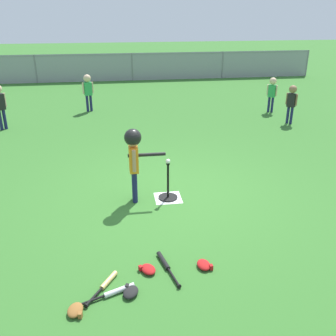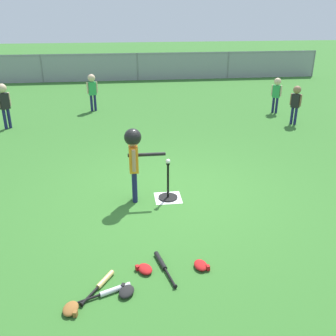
% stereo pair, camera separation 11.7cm
% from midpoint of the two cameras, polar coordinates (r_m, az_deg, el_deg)
% --- Properties ---
extents(ground_plane, '(60.00, 60.00, 0.00)m').
position_cam_midpoint_polar(ground_plane, '(6.47, 1.17, -4.02)').
color(ground_plane, '#336B28').
extents(home_plate, '(0.44, 0.44, 0.01)m').
position_cam_midpoint_polar(home_plate, '(6.35, 0.53, -4.53)').
color(home_plate, white).
rests_on(home_plate, ground_plane).
extents(batting_tee, '(0.32, 0.32, 0.63)m').
position_cam_midpoint_polar(batting_tee, '(6.31, 0.53, -3.78)').
color(batting_tee, black).
rests_on(batting_tee, ground_plane).
extents(baseball_on_tee, '(0.07, 0.07, 0.07)m').
position_cam_midpoint_polar(baseball_on_tee, '(6.07, 0.55, 1.03)').
color(baseball_on_tee, white).
rests_on(baseball_on_tee, batting_tee).
extents(batter_child, '(0.65, 0.35, 1.24)m').
position_cam_midpoint_polar(batter_child, '(5.95, -4.65, 2.66)').
color(batter_child, '#191E4C').
rests_on(batter_child, ground_plane).
extents(fielder_near_right, '(0.28, 0.26, 1.17)m').
position_cam_midpoint_polar(fielder_near_right, '(10.65, -23.28, 9.41)').
color(fielder_near_right, '#191E4C').
rests_on(fielder_near_right, ground_plane).
extents(fielder_deep_center, '(0.26, 0.22, 1.04)m').
position_cam_midpoint_polar(fielder_deep_center, '(11.86, 16.36, 11.16)').
color(fielder_deep_center, '#191E4C').
rests_on(fielder_deep_center, ground_plane).
extents(fielder_deep_left, '(0.23, 0.24, 1.05)m').
position_cam_midpoint_polar(fielder_deep_left, '(10.78, 19.05, 9.71)').
color(fielder_deep_left, '#191E4C').
rests_on(fielder_deep_left, ground_plane).
extents(fielder_deep_right, '(0.32, 0.22, 1.11)m').
position_cam_midpoint_polar(fielder_deep_right, '(11.81, -11.11, 11.84)').
color(fielder_deep_right, '#191E4C').
rests_on(fielder_deep_right, ground_plane).
extents(spare_bat_silver, '(0.70, 0.32, 0.06)m').
position_cam_midpoint_polar(spare_bat_silver, '(4.47, -8.14, -18.02)').
color(spare_bat_silver, silver).
rests_on(spare_bat_silver, ground_plane).
extents(spare_bat_wood, '(0.37, 0.53, 0.06)m').
position_cam_midpoint_polar(spare_bat_wood, '(4.60, -9.18, -16.74)').
color(spare_bat_wood, '#DBB266').
rests_on(spare_bat_wood, ground_plane).
extents(spare_bat_black, '(0.21, 0.68, 0.06)m').
position_cam_midpoint_polar(spare_bat_black, '(4.81, -0.15, -14.31)').
color(spare_bat_black, black).
rests_on(spare_bat_black, ground_plane).
extents(glove_by_plate, '(0.24, 0.27, 0.07)m').
position_cam_midpoint_polar(glove_by_plate, '(4.45, -5.53, -18.07)').
color(glove_by_plate, black).
rests_on(glove_by_plate, ground_plane).
extents(glove_near_bats, '(0.23, 0.26, 0.07)m').
position_cam_midpoint_polar(glove_near_bats, '(4.74, -2.81, -14.99)').
color(glove_near_bats, '#B21919').
rests_on(glove_near_bats, ground_plane).
extents(glove_tossed_aside, '(0.19, 0.23, 0.07)m').
position_cam_midpoint_polar(glove_tossed_aside, '(4.81, 5.73, -14.42)').
color(glove_tossed_aside, '#B21919').
rests_on(glove_tossed_aside, ground_plane).
extents(glove_outfield_drop, '(0.20, 0.25, 0.07)m').
position_cam_midpoint_polar(glove_outfield_drop, '(4.34, -13.67, -19.98)').
color(glove_outfield_drop, brown).
rests_on(glove_outfield_drop, ground_plane).
extents(outfield_fence, '(16.06, 0.06, 1.15)m').
position_cam_midpoint_polar(outfield_fence, '(16.82, -4.42, 15.14)').
color(outfield_fence, slate).
rests_on(outfield_fence, ground_plane).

